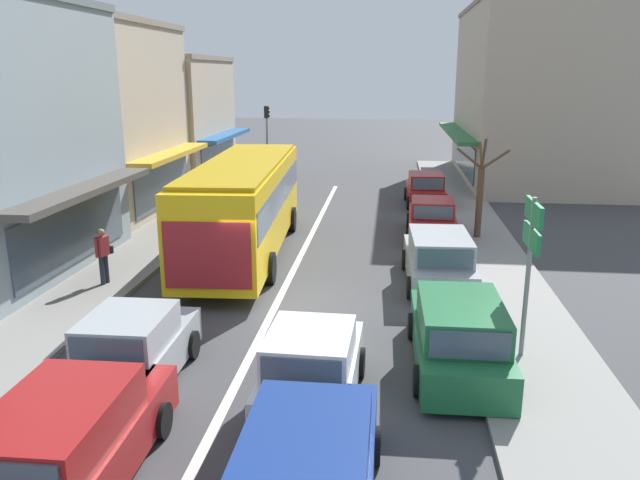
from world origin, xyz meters
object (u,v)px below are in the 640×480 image
object	(u,v)px
wagon_behind_bus_mid	(308,475)
parked_wagon_kerb_second	(438,260)
wagon_queue_gap_filler	(69,444)
street_tree_right	(480,193)
city_bus	(244,201)
parked_wagon_kerb_front	(458,336)
hatchback_adjacent_lane_lead	(312,368)
parked_sedan_kerb_third	(432,220)
traffic_light_downstreet	(267,130)
directional_road_sign	(531,240)
pedestrian_with_handbag_near	(103,253)
hatchback_behind_bus_near	(134,350)
parked_hatchback_kerb_rear	(425,190)

from	to	relation	value
wagon_behind_bus_mid	parked_wagon_kerb_second	bearing A→B (deg)	76.65
wagon_queue_gap_filler	street_tree_right	distance (m)	17.34
city_bus	parked_wagon_kerb_front	xyz separation A→B (m)	(6.36, -7.86, -1.14)
hatchback_adjacent_lane_lead	parked_wagon_kerb_second	distance (m)	7.74
wagon_queue_gap_filler	parked_sedan_kerb_third	world-z (taller)	wagon_queue_gap_filler
traffic_light_downstreet	directional_road_sign	bearing A→B (deg)	-66.33
wagon_queue_gap_filler	wagon_behind_bus_mid	distance (m)	3.63
city_bus	parked_wagon_kerb_second	xyz separation A→B (m)	(6.32, -2.41, -1.14)
wagon_queue_gap_filler	pedestrian_with_handbag_near	world-z (taller)	pedestrian_with_handbag_near
parked_sedan_kerb_third	hatchback_adjacent_lane_lead	bearing A→B (deg)	-103.12
hatchback_behind_bus_near	directional_road_sign	xyz separation A→B (m)	(7.93, 1.93, 1.99)
hatchback_behind_bus_near	wagon_queue_gap_filler	world-z (taller)	wagon_queue_gap_filler
parked_wagon_kerb_front	pedestrian_with_handbag_near	distance (m)	10.46
traffic_light_downstreet	street_tree_right	bearing A→B (deg)	-50.95
parked_wagon_kerb_front	parked_sedan_kerb_third	distance (m)	10.99
hatchback_adjacent_lane_lead	wagon_queue_gap_filler	xyz separation A→B (m)	(-3.26, -2.90, 0.04)
city_bus	parked_hatchback_kerb_rear	distance (m)	11.20
traffic_light_downstreet	hatchback_adjacent_lane_lead	bearing A→B (deg)	-77.09
wagon_behind_bus_mid	traffic_light_downstreet	bearing A→B (deg)	102.18
wagon_behind_bus_mid	parked_hatchback_kerb_rear	bearing A→B (deg)	83.07
wagon_queue_gap_filler	parked_sedan_kerb_third	bearing A→B (deg)	68.29
hatchback_behind_bus_near	directional_road_sign	size ratio (longest dim) A/B	1.04
traffic_light_downstreet	wagon_queue_gap_filler	bearing A→B (deg)	-84.82
hatchback_behind_bus_near	parked_hatchback_kerb_rear	world-z (taller)	same
hatchback_adjacent_lane_lead	parked_hatchback_kerb_rear	size ratio (longest dim) A/B	1.00
traffic_light_downstreet	city_bus	bearing A→B (deg)	-81.61
wagon_queue_gap_filler	parked_wagon_kerb_front	bearing A→B (deg)	37.21
city_bus	hatchback_adjacent_lane_lead	size ratio (longest dim) A/B	2.93
parked_wagon_kerb_front	parked_hatchback_kerb_rear	distance (m)	16.90
parked_wagon_kerb_front	street_tree_right	size ratio (longest dim) A/B	1.17
directional_road_sign	wagon_queue_gap_filler	bearing A→B (deg)	-145.33
hatchback_behind_bus_near	street_tree_right	world-z (taller)	street_tree_right
hatchback_adjacent_lane_lead	wagon_queue_gap_filler	bearing A→B (deg)	-138.37
wagon_queue_gap_filler	parked_hatchback_kerb_rear	size ratio (longest dim) A/B	1.21
city_bus	hatchback_behind_bus_near	size ratio (longest dim) A/B	2.94
wagon_queue_gap_filler	pedestrian_with_handbag_near	xyz separation A→B (m)	(-3.51, 8.70, 0.32)
wagon_queue_gap_filler	traffic_light_downstreet	distance (m)	28.51
city_bus	wagon_behind_bus_mid	world-z (taller)	city_bus
wagon_behind_bus_mid	parked_sedan_kerb_third	world-z (taller)	wagon_behind_bus_mid
parked_wagon_kerb_second	directional_road_sign	world-z (taller)	directional_road_sign
hatchback_behind_bus_near	wagon_behind_bus_mid	xyz separation A→B (m)	(3.99, -3.62, 0.04)
street_tree_right	hatchback_behind_bus_near	bearing A→B (deg)	-124.38
city_bus	wagon_queue_gap_filler	xyz separation A→B (m)	(0.24, -12.51, -1.14)
hatchback_adjacent_lane_lead	parked_hatchback_kerb_rear	distance (m)	18.90
parked_sedan_kerb_third	traffic_light_downstreet	xyz separation A→B (m)	(-8.79, 12.67, 2.19)
parked_wagon_kerb_second	city_bus	bearing A→B (deg)	159.12
wagon_queue_gap_filler	directional_road_sign	world-z (taller)	directional_road_sign
city_bus	hatchback_behind_bus_near	bearing A→B (deg)	-90.86
wagon_queue_gap_filler	traffic_light_downstreet	size ratio (longest dim) A/B	1.08
hatchback_adjacent_lane_lead	hatchback_behind_bus_near	distance (m)	3.66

